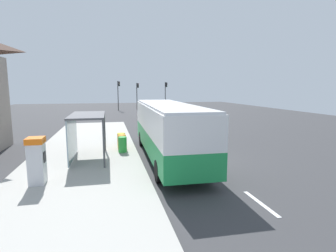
{
  "coord_description": "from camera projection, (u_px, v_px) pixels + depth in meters",
  "views": [
    {
      "loc": [
        -4.97,
        -14.08,
        4.11
      ],
      "look_at": [
        -1.0,
        3.6,
        1.5
      ],
      "focal_mm": 28.41,
      "sensor_mm": 36.0,
      "label": 1
    }
  ],
  "objects": [
    {
      "name": "ground_plane",
      "position": [
        156.0,
        126.0,
        28.78
      ],
      "size": [
        56.0,
        92.0,
        0.04
      ],
      "primitive_type": "cube",
      "color": "#38383A"
    },
    {
      "name": "lane_stripe_seg_3",
      "position": [
        168.0,
        134.0,
        24.01
      ],
      "size": [
        0.16,
        2.2,
        0.01
      ],
      "primitive_type": "cube",
      "color": "silver",
      "rests_on": "ground"
    },
    {
      "name": "sedan_near",
      "position": [
        154.0,
        108.0,
        43.86
      ],
      "size": [
        1.85,
        4.4,
        1.52
      ],
      "color": "navy",
      "rests_on": "ground"
    },
    {
      "name": "lane_stripe_seg_1",
      "position": [
        209.0,
        164.0,
        14.35
      ],
      "size": [
        0.16,
        2.2,
        0.01
      ],
      "primitive_type": "cube",
      "color": "silver",
      "rests_on": "ground"
    },
    {
      "name": "traffic_light_near_side",
      "position": [
        166.0,
        92.0,
        49.18
      ],
      "size": [
        0.49,
        0.28,
        5.17
      ],
      "color": "#2D2D2D",
      "rests_on": "ground"
    },
    {
      "name": "bus_shelter",
      "position": [
        82.0,
        125.0,
        14.49
      ],
      "size": [
        1.8,
        4.0,
        2.5
      ],
      "color": "#4C4C51",
      "rests_on": "sidewalk_platform"
    },
    {
      "name": "traffic_light_far_side",
      "position": [
        118.0,
        91.0,
        48.07
      ],
      "size": [
        0.49,
        0.28,
        5.33
      ],
      "color": "#2D2D2D",
      "rests_on": "ground"
    },
    {
      "name": "lane_stripe_seg_4",
      "position": [
        158.0,
        126.0,
        28.83
      ],
      "size": [
        0.16,
        2.2,
        0.01
      ],
      "primitive_type": "cube",
      "color": "silver",
      "rests_on": "ground"
    },
    {
      "name": "lane_stripe_seg_5",
      "position": [
        151.0,
        120.0,
        33.66
      ],
      "size": [
        0.16,
        2.2,
        0.01
      ],
      "primitive_type": "cube",
      "color": "silver",
      "rests_on": "ground"
    },
    {
      "name": "recycling_bin_yellow",
      "position": [
        121.0,
        140.0,
        17.68
      ],
      "size": [
        0.52,
        0.52,
        0.95
      ],
      "primitive_type": "cylinder",
      "color": "yellow",
      "rests_on": "sidewalk_platform"
    },
    {
      "name": "recycling_bin_green",
      "position": [
        122.0,
        145.0,
        16.33
      ],
      "size": [
        0.52,
        0.52,
        0.95
      ],
      "primitive_type": "cylinder",
      "color": "green",
      "rests_on": "sidewalk_platform"
    },
    {
      "name": "lane_stripe_seg_6",
      "position": [
        146.0,
        116.0,
        38.49
      ],
      "size": [
        0.16,
        2.2,
        0.01
      ],
      "primitive_type": "cube",
      "color": "silver",
      "rests_on": "ground"
    },
    {
      "name": "white_van",
      "position": [
        161.0,
        108.0,
        37.31
      ],
      "size": [
        2.07,
        5.22,
        2.3
      ],
      "color": "silver",
      "rests_on": "ground"
    },
    {
      "name": "ticket_machine",
      "position": [
        37.0,
        160.0,
        10.85
      ],
      "size": [
        0.66,
        0.76,
        1.94
      ],
      "color": "silver",
      "rests_on": "sidewalk_platform"
    },
    {
      "name": "lane_stripe_seg_0",
      "position": [
        261.0,
        203.0,
        9.52
      ],
      "size": [
        0.16,
        2.2,
        0.01
      ],
      "primitive_type": "cube",
      "color": "silver",
      "rests_on": "ground"
    },
    {
      "name": "bus",
      "position": [
        167.0,
        128.0,
        15.23
      ],
      "size": [
        2.75,
        11.06,
        3.21
      ],
      "color": "#1E8C47",
      "rests_on": "ground"
    },
    {
      "name": "lane_stripe_seg_7",
      "position": [
        141.0,
        113.0,
        43.32
      ],
      "size": [
        0.16,
        2.2,
        0.01
      ],
      "primitive_type": "cube",
      "color": "silver",
      "rests_on": "ground"
    },
    {
      "name": "sidewalk_platform",
      "position": [
        85.0,
        156.0,
        15.79
      ],
      "size": [
        6.2,
        30.0,
        0.18
      ],
      "primitive_type": "cube",
      "color": "#ADAAA3",
      "rests_on": "ground"
    },
    {
      "name": "traffic_light_median",
      "position": [
        137.0,
        92.0,
        49.63
      ],
      "size": [
        0.49,
        0.28,
        5.03
      ],
      "color": "#2D2D2D",
      "rests_on": "ground"
    },
    {
      "name": "lane_stripe_seg_2",
      "position": [
        184.0,
        145.0,
        19.18
      ],
      "size": [
        0.16,
        2.2,
        0.01
      ],
      "primitive_type": "cube",
      "color": "silver",
      "rests_on": "ground"
    },
    {
      "name": "recycling_bin_orange",
      "position": [
        122.0,
        142.0,
        17.0
      ],
      "size": [
        0.52,
        0.52,
        0.95
      ],
      "primitive_type": "cylinder",
      "color": "orange",
      "rests_on": "sidewalk_platform"
    }
  ]
}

